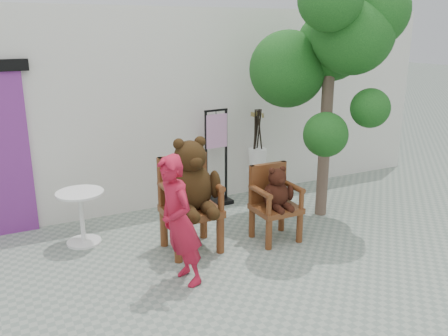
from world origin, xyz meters
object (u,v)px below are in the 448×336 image
display_stand (216,168)px  person (179,222)px  tree (338,36)px  chair_big (190,187)px  cafe_table (81,211)px  chair_small (275,196)px  stool_bucket (257,159)px

display_stand → person: bearing=-129.2°
display_stand → tree: (1.24, -1.21, 2.01)m
chair_big → cafe_table: 1.47m
person → chair_big: bearing=141.8°
chair_small → person: person is taller
chair_big → person: size_ratio=0.99×
display_stand → chair_big: bearing=-131.4°
chair_small → stool_bucket: (0.65, 1.55, 0.04)m
chair_small → person: bearing=-160.8°
person → tree: 3.38m
tree → person: bearing=-162.1°
chair_big → display_stand: bearing=53.0°
chair_small → tree: tree is taller
chair_small → tree: 2.32m
chair_small → tree: (1.14, 0.33, 1.99)m
chair_big → stool_bucket: 2.21m
chair_small → stool_bucket: stool_bucket is taller
chair_big → chair_small: bearing=-11.0°
chair_small → person: 1.64m
person → stool_bucket: person is taller
person → tree: size_ratio=0.41×
cafe_table → display_stand: 2.26m
display_stand → cafe_table: bearing=-170.4°
tree → stool_bucket: bearing=111.8°
chair_small → tree: bearing=16.1°
display_stand → tree: size_ratio=0.43×
stool_bucket → tree: (0.49, -1.22, 1.95)m
display_stand → chair_small: bearing=-90.7°
display_stand → stool_bucket: (0.75, 0.01, 0.06)m
chair_big → tree: size_ratio=0.41×
cafe_table → person: bearing=-64.1°
chair_small → cafe_table: 2.50m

